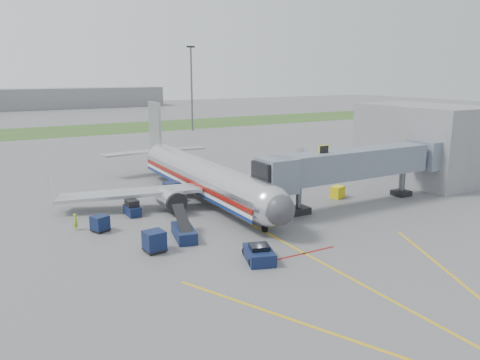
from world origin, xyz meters
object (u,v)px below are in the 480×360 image
airliner (203,176)px  baggage_tug (132,208)px  pushback_tug (259,254)px  ramp_worker (76,222)px  belt_loader (184,232)px

airliner → baggage_tug: 9.51m
pushback_tug → baggage_tug: baggage_tug is taller
baggage_tug → ramp_worker: (-5.87, -1.88, 0.06)m
belt_loader → ramp_worker: bearing=138.0°
airliner → baggage_tug: bearing=-165.7°
ramp_worker → baggage_tug: bearing=-38.4°
airliner → belt_loader: airliner is taller
belt_loader → ramp_worker: belt_loader is taller
pushback_tug → baggage_tug: 17.19m
baggage_tug → belt_loader: bearing=-77.7°
airliner → pushback_tug: bearing=-102.1°
pushback_tug → baggage_tug: size_ratio=1.54×
baggage_tug → ramp_worker: bearing=-162.2°
baggage_tug → belt_loader: belt_loader is taller
baggage_tug → ramp_worker: 6.16m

